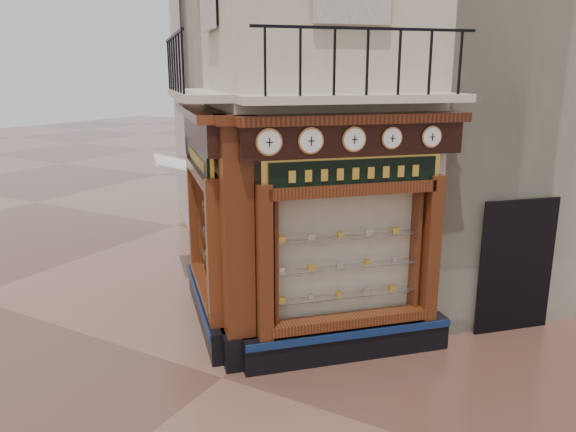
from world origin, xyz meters
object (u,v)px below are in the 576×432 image
Objects in this scene: clock_c at (354,139)px; clock_e at (431,137)px; corner_pilaster at (238,249)px; clock_d at (392,138)px; awning at (184,278)px; signboard_right at (354,173)px; clock_a at (269,142)px; signboard_left at (200,159)px; clock_b at (311,141)px.

clock_c is 1.27m from clock_e.
clock_d is (1.92, 1.32, 1.67)m from corner_pilaster.
clock_e is 0.20× the size of awning.
awning is (-3.31, 2.60, -1.95)m from corner_pilaster.
clock_a is at bearing -175.30° from signboard_right.
corner_pilaster is 1.97× the size of signboard_left.
clock_e is at bearing -0.00° from clock_c.
signboard_right is at bearing 4.70° from clock_a.
corner_pilaster is 2.87m from clock_d.
corner_pilaster is at bearing 133.49° from clock_a.
clock_a is 0.19× the size of signboard_left.
clock_e is at bearing -123.64° from signboard_left.
corner_pilaster reaches higher than signboard_left.
signboard_left is at bearing 121.58° from clock_b.
corner_pilaster is at bearing 171.78° from clock_e.
clock_b is 6.05m from awning.
clock_a is 2.35m from signboard_left.
clock_c is (1.49, 0.89, 1.67)m from corner_pilaster.
signboard_left is at bearing 108.34° from clock_a.
corner_pilaster is 2.41m from clock_c.
clock_b is 2.61m from signboard_left.
clock_a is at bearing -180.00° from clock_d.
clock_d is at bearing -148.77° from awning.
awning is at bearing 115.40° from clock_c.
signboard_right is at bearing 60.13° from clock_c.
signboard_left is (-1.46, 1.01, 1.15)m from corner_pilaster.
corner_pilaster reaches higher than clock_e.
clock_a is 5.93m from awning.
awning is at bearing 126.88° from clock_e.
corner_pilaster is 11.88× the size of clock_e.
corner_pilaster is at bearing 165.79° from clock_c.
clock_c is at bearing -137.38° from signboard_left.
clock_a is 1.28m from clock_c.
awning is at bearing 121.23° from clock_d.
clock_c is 0.54m from signboard_right.
clock_b is 0.19× the size of signboard_right.
awning is (-4.33, 2.18, -3.62)m from clock_b.
clock_a is 0.62m from clock_b.
clock_d is at bearing -0.00° from clock_b.
clock_c is at bearing -0.00° from clock_b.
signboard_right is (0.44, 0.59, -0.52)m from clock_b.
clock_e reaches higher than awning.
signboard_right is at bearing -10.25° from corner_pilaster.
clock_e is (0.47, 0.47, 0.00)m from clock_d.
corner_pilaster is at bearing -169.75° from signboard_left.
clock_a is at bearing -46.51° from corner_pilaster.
signboard_left is (-2.96, 0.12, -0.52)m from clock_c.
clock_b is 1.16× the size of clock_e.
awning is at bearing 4.32° from signboard_left.
signboard_right is at bearing -153.41° from awning.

